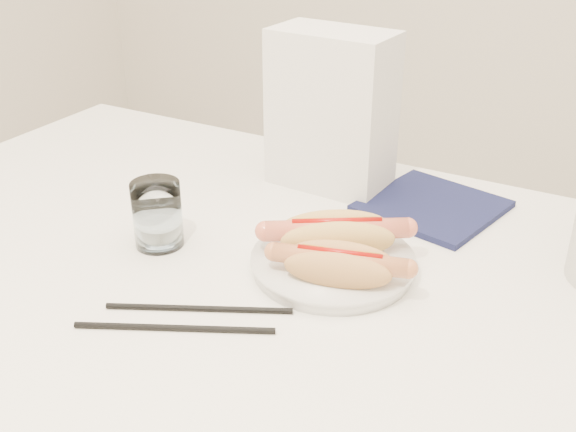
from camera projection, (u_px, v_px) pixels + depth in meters
The scene contains 9 objects.
table at pixel (249, 313), 0.85m from camera, with size 1.20×0.80×0.75m.
plate at pixel (333, 265), 0.82m from camera, with size 0.19×0.19×0.02m, color white.
hotdog_left at pixel (336, 235), 0.82m from camera, with size 0.16×0.13×0.05m.
hotdog_right at pixel (339, 265), 0.77m from camera, with size 0.15×0.09×0.04m.
water_glass at pixel (157, 214), 0.86m from camera, with size 0.06×0.06×0.09m, color silver.
chopstick_near at pixel (199, 308), 0.75m from camera, with size 0.01×0.01×0.20m, color black.
chopstick_far at pixel (174, 328), 0.72m from camera, with size 0.01×0.01×0.21m, color black.
napkin_box at pixel (331, 111), 0.99m from camera, with size 0.17×0.10×0.23m, color silver.
navy_napkin at pixel (432, 206), 0.97m from camera, with size 0.17×0.17×0.01m, color #121639.
Camera 1 is at (0.38, -0.59, 1.18)m, focal length 43.00 mm.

